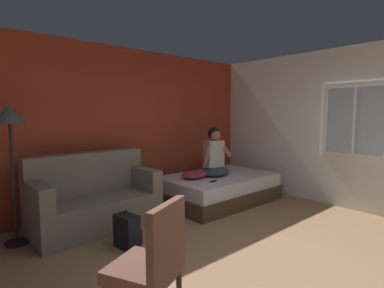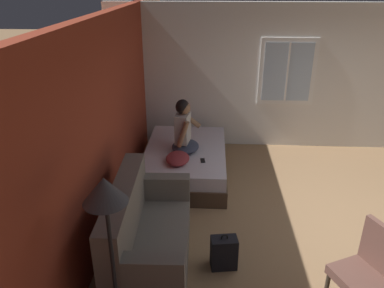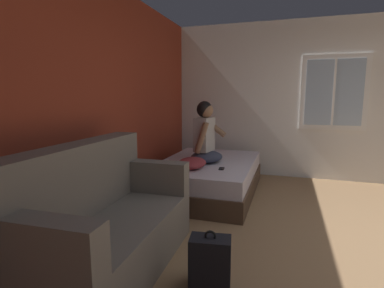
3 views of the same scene
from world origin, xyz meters
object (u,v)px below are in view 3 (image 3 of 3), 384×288
couch (103,224)px  person_seated (206,138)px  backpack (210,264)px  cell_phone (222,169)px  bed (208,177)px  throw_pillow (192,163)px

couch → person_seated: bearing=-7.5°
backpack → cell_phone: cell_phone is taller
person_seated → backpack: (-2.11, -0.61, -0.64)m
bed → cell_phone: bearing=-145.6°
cell_phone → backpack: bearing=-87.0°
couch → cell_phone: couch is taller
throw_pillow → bed: bearing=-9.2°
backpack → person_seated: bearing=16.2°
backpack → throw_pillow: bearing=22.0°
cell_phone → bed: bearing=117.8°
couch → bed: bearing=-7.5°
throw_pillow → cell_phone: bearing=-78.8°
backpack → couch: bearing=91.2°
throw_pillow → cell_phone: 0.40m
cell_phone → person_seated: bearing=125.6°
throw_pillow → backpack: bearing=-158.0°
couch → backpack: couch is taller
person_seated → throw_pillow: person_seated is taller
bed → throw_pillow: 0.61m
couch → person_seated: size_ratio=1.97×
couch → person_seated: (2.13, -0.28, 0.44)m
person_seated → backpack: size_ratio=1.91×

